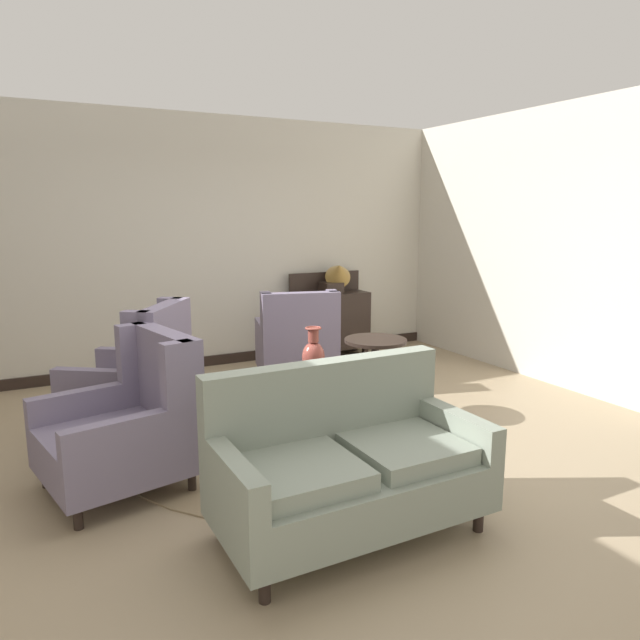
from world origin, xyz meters
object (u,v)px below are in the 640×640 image
at_px(porcelain_vase, 313,354).
at_px(armchair_beside_settee, 297,345).
at_px(coffee_table, 310,390).
at_px(armchair_near_window, 128,425).
at_px(gramophone, 337,275).
at_px(side_table, 375,369).
at_px(sideboard, 330,320).
at_px(armchair_near_sideboard, 139,381).
at_px(settee, 347,465).

xyz_separation_m(porcelain_vase, armchair_beside_settee, (0.50, 1.38, -0.26)).
distance_m(coffee_table, armchair_near_window, 1.44).
bearing_deg(armchair_beside_settee, gramophone, -123.03).
xyz_separation_m(porcelain_vase, armchair_near_window, (-1.48, -0.21, -0.27)).
relative_size(armchair_beside_settee, gramophone, 2.00).
xyz_separation_m(armchair_beside_settee, side_table, (0.22, -1.19, -0.01)).
bearing_deg(sideboard, armchair_beside_settee, -133.71).
bearing_deg(gramophone, porcelain_vase, -122.88).
height_order(side_table, gramophone, gramophone).
height_order(armchair_near_sideboard, armchair_near_window, armchair_near_sideboard).
relative_size(porcelain_vase, armchair_beside_settee, 0.38).
bearing_deg(armchair_beside_settee, armchair_near_window, 53.75).
bearing_deg(sideboard, coffee_table, -121.46).
bearing_deg(armchair_near_sideboard, coffee_table, 92.52).
bearing_deg(gramophone, sideboard, 117.96).
xyz_separation_m(settee, sideboard, (1.86, 3.69, 0.07)).
relative_size(armchair_near_sideboard, side_table, 1.60).
height_order(coffee_table, armchair_beside_settee, armchair_beside_settee).
bearing_deg(porcelain_vase, armchair_near_sideboard, 150.76).
bearing_deg(settee, porcelain_vase, 70.55).
xyz_separation_m(armchair_near_sideboard, armchair_near_window, (-0.23, -0.91, -0.03)).
xyz_separation_m(coffee_table, armchair_near_window, (-1.43, -0.16, 0.01)).
xyz_separation_m(settee, armchair_beside_settee, (0.96, 2.74, 0.04)).
height_order(settee, armchair_beside_settee, armchair_beside_settee).
bearing_deg(porcelain_vase, sideboard, 58.97).
bearing_deg(gramophone, coffee_table, -123.27).
bearing_deg(settee, armchair_near_window, 130.93).
relative_size(porcelain_vase, armchair_near_window, 0.37).
distance_m(porcelain_vase, settee, 1.47).
height_order(armchair_near_window, gramophone, gramophone).
relative_size(settee, armchair_near_window, 1.47).
distance_m(settee, gramophone, 4.13).
height_order(coffee_table, sideboard, sideboard).
distance_m(armchair_near_window, armchair_beside_settee, 2.54).
height_order(porcelain_vase, armchair_near_window, armchair_near_window).
height_order(coffee_table, settee, settee).
relative_size(coffee_table, armchair_near_sideboard, 0.69).
bearing_deg(armchair_near_window, side_table, 88.12).
height_order(coffee_table, armchair_near_sideboard, armchair_near_sideboard).
distance_m(coffee_table, sideboard, 2.78).
height_order(armchair_near_window, armchair_beside_settee, armchair_near_window).
distance_m(sideboard, gramophone, 0.59).
height_order(coffee_table, side_table, side_table).
xyz_separation_m(side_table, sideboard, (0.69, 2.14, 0.04)).
distance_m(armchair_near_sideboard, sideboard, 3.11).
xyz_separation_m(armchair_near_window, gramophone, (2.93, 2.45, 0.63)).
distance_m(side_table, sideboard, 2.24).
bearing_deg(side_table, armchair_beside_settee, 100.43).
xyz_separation_m(armchair_near_sideboard, sideboard, (2.66, 1.63, 0.02)).
height_order(armchair_near_sideboard, side_table, armchair_near_sideboard).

